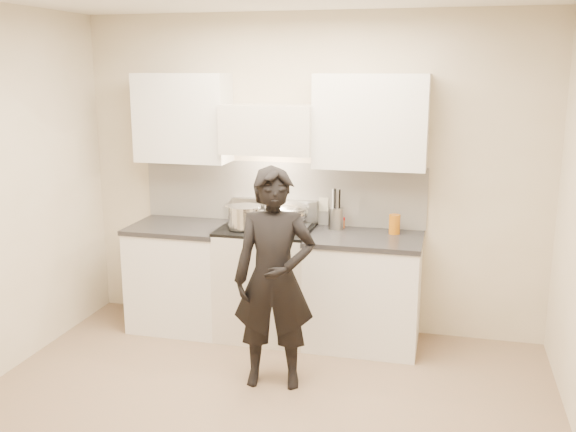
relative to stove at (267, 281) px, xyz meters
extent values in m
plane|color=#83664C|center=(0.30, -1.42, -0.47)|extent=(4.00, 4.00, 0.00)
cube|color=beige|center=(0.30, 0.33, 0.88)|extent=(4.00, 0.04, 2.70)
cube|color=beige|center=(0.30, -3.17, 0.88)|extent=(4.00, 0.04, 2.70)
cube|color=white|center=(0.05, 0.31, 0.71)|extent=(2.50, 0.02, 0.53)
cube|color=#A2A2A2|center=(0.00, 0.28, 0.56)|extent=(0.76, 0.08, 0.20)
cube|color=beige|center=(0.00, 0.13, 1.28)|extent=(0.76, 0.40, 0.40)
cylinder|color=silver|center=(0.00, -0.05, 1.10)|extent=(0.66, 0.02, 0.02)
cube|color=silver|center=(0.83, 0.16, 1.35)|extent=(0.90, 0.33, 0.75)
cube|color=silver|center=(-0.78, 0.16, 1.35)|extent=(0.80, 0.33, 0.75)
cube|color=beige|center=(0.43, 0.30, 0.63)|extent=(0.08, 0.01, 0.12)
cube|color=beige|center=(0.00, 0.00, -0.01)|extent=(0.76, 0.65, 0.92)
cube|color=black|center=(0.00, 0.00, 0.46)|extent=(0.76, 0.65, 0.02)
cube|color=silver|center=(0.16, 0.12, 0.47)|extent=(0.36, 0.34, 0.01)
cylinder|color=silver|center=(0.00, -0.29, 0.31)|extent=(0.62, 0.02, 0.02)
cylinder|color=black|center=(-0.18, -0.15, 0.48)|extent=(0.18, 0.18, 0.01)
cylinder|color=black|center=(0.18, -0.15, 0.48)|extent=(0.18, 0.18, 0.01)
cylinder|color=black|center=(-0.18, 0.15, 0.48)|extent=(0.18, 0.18, 0.01)
cylinder|color=black|center=(0.18, 0.15, 0.48)|extent=(0.18, 0.18, 0.01)
cube|color=silver|center=(0.83, 0.00, -0.03)|extent=(0.90, 0.65, 0.88)
cube|color=black|center=(0.83, 0.00, 0.43)|extent=(0.92, 0.67, 0.04)
cube|color=silver|center=(-0.78, 0.00, -0.03)|extent=(0.80, 0.65, 0.88)
cube|color=black|center=(-0.78, 0.00, 0.43)|extent=(0.82, 0.67, 0.04)
ellipsoid|color=silver|center=(0.16, 0.09, 0.58)|extent=(0.37, 0.37, 0.20)
torus|color=silver|center=(0.16, 0.09, 0.63)|extent=(0.38, 0.38, 0.02)
ellipsoid|color=beige|center=(0.16, 0.09, 0.57)|extent=(0.21, 0.21, 0.09)
cylinder|color=silver|center=(0.10, -0.05, 0.69)|extent=(0.09, 0.27, 0.20)
cylinder|color=silver|center=(-0.16, -0.10, 0.57)|extent=(0.35, 0.35, 0.18)
cube|color=silver|center=(-0.31, -0.04, 0.64)|extent=(0.06, 0.05, 0.01)
cube|color=silver|center=(0.00, -0.16, 0.64)|extent=(0.06, 0.05, 0.01)
cylinder|color=#A2A2A2|center=(0.56, 0.19, 0.54)|extent=(0.13, 0.13, 0.18)
cylinder|color=black|center=(0.59, 0.18, 0.63)|extent=(0.01, 0.01, 0.32)
cylinder|color=silver|center=(0.58, 0.21, 0.63)|extent=(0.01, 0.01, 0.32)
cylinder|color=#A2A2A2|center=(0.56, 0.22, 0.63)|extent=(0.01, 0.01, 0.32)
cylinder|color=black|center=(0.54, 0.21, 0.63)|extent=(0.01, 0.01, 0.32)
cylinder|color=#A2A2A2|center=(0.53, 0.20, 0.63)|extent=(0.01, 0.01, 0.32)
cylinder|color=silver|center=(0.53, 0.17, 0.63)|extent=(0.01, 0.01, 0.32)
cylinder|color=black|center=(0.55, 0.16, 0.63)|extent=(0.01, 0.01, 0.32)
cylinder|color=#A2A2A2|center=(0.57, 0.17, 0.63)|extent=(0.01, 0.01, 0.32)
cylinder|color=#CD5F24|center=(0.61, 0.24, 0.48)|extent=(0.04, 0.04, 0.07)
cylinder|color=#D10604|center=(0.61, 0.24, 0.52)|extent=(0.04, 0.04, 0.02)
cylinder|color=#A6590E|center=(1.05, 0.14, 0.53)|extent=(0.09, 0.09, 0.16)
imported|color=black|center=(0.30, -0.85, 0.32)|extent=(0.64, 0.47, 1.59)
camera|label=1|loc=(1.44, -4.99, 1.77)|focal=40.00mm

